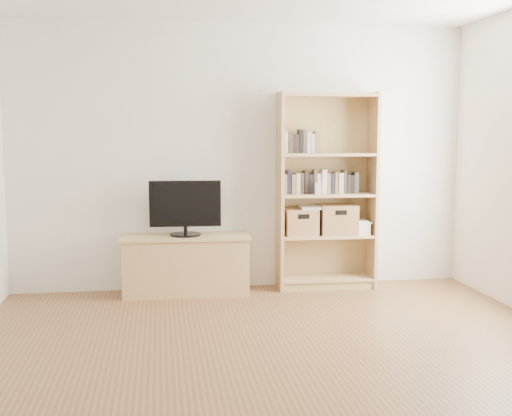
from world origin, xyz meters
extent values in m
cube|color=brown|center=(0.00, 0.00, 0.00)|extent=(4.50, 5.00, 0.01)
cube|color=silver|center=(0.00, 2.50, 1.30)|extent=(4.50, 0.02, 2.60)
cube|color=#A98057|center=(-0.57, 2.28, 0.27)|extent=(1.19, 0.48, 0.54)
cube|color=#A98057|center=(0.82, 2.33, 0.96)|extent=(0.97, 0.37, 1.93)
cube|color=black|center=(-0.57, 2.28, 0.83)|extent=(0.68, 0.09, 0.53)
cube|color=brown|center=(0.82, 2.35, 1.06)|extent=(0.86, 0.17, 0.23)
cube|color=brown|center=(0.61, 2.36, 1.45)|extent=(0.42, 0.17, 0.22)
cube|color=white|center=(0.71, 2.22, 1.00)|extent=(0.07, 0.05, 0.11)
cube|color=olive|center=(0.56, 2.33, 0.67)|extent=(0.32, 0.26, 0.26)
cube|color=olive|center=(0.94, 2.32, 0.68)|extent=(0.38, 0.32, 0.29)
cube|color=silver|center=(0.72, 2.32, 0.81)|extent=(0.35, 0.25, 0.03)
cube|color=silver|center=(1.15, 2.31, 0.59)|extent=(0.18, 0.26, 0.12)
camera|label=1|loc=(-0.81, -3.78, 1.55)|focal=45.00mm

